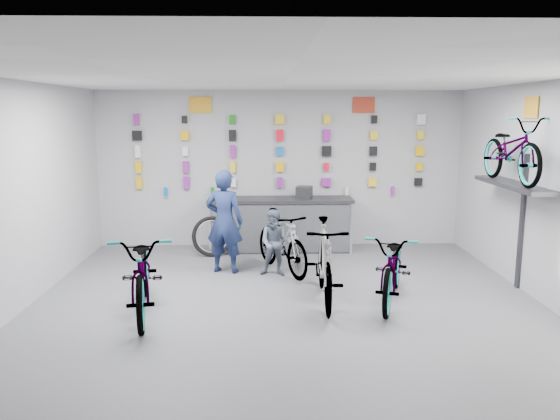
{
  "coord_description": "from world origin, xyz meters",
  "views": [
    {
      "loc": [
        -0.28,
        -6.53,
        2.58
      ],
      "look_at": [
        -0.06,
        1.4,
        1.16
      ],
      "focal_mm": 35.0,
      "sensor_mm": 36.0,
      "label": 1
    }
  ],
  "objects_px": {
    "bike_service": "(282,242)",
    "counter": "(280,225)",
    "clerk": "(224,221)",
    "customer": "(275,243)",
    "bike_center": "(325,262)",
    "bike_right": "(394,266)",
    "bike_left": "(143,272)"
  },
  "relations": [
    {
      "from": "bike_service",
      "to": "counter",
      "type": "bearing_deg",
      "value": 63.99
    },
    {
      "from": "clerk",
      "to": "customer",
      "type": "xyz_separation_m",
      "value": [
        0.82,
        -0.22,
        -0.31
      ]
    },
    {
      "from": "bike_center",
      "to": "bike_right",
      "type": "distance_m",
      "value": 0.95
    },
    {
      "from": "bike_service",
      "to": "clerk",
      "type": "xyz_separation_m",
      "value": [
        -0.93,
        0.04,
        0.33
      ]
    },
    {
      "from": "counter",
      "to": "bike_center",
      "type": "relative_size",
      "value": 1.42
    },
    {
      "from": "bike_right",
      "to": "customer",
      "type": "height_order",
      "value": "customer"
    },
    {
      "from": "customer",
      "to": "bike_right",
      "type": "bearing_deg",
      "value": -29.81
    },
    {
      "from": "bike_service",
      "to": "bike_center",
      "type": "bearing_deg",
      "value": -95.35
    },
    {
      "from": "counter",
      "to": "clerk",
      "type": "height_order",
      "value": "clerk"
    },
    {
      "from": "clerk",
      "to": "customer",
      "type": "distance_m",
      "value": 0.9
    },
    {
      "from": "counter",
      "to": "bike_right",
      "type": "bearing_deg",
      "value": -63.14
    },
    {
      "from": "bike_service",
      "to": "bike_left",
      "type": "bearing_deg",
      "value": -160.84
    },
    {
      "from": "bike_right",
      "to": "bike_service",
      "type": "bearing_deg",
      "value": 153.68
    },
    {
      "from": "counter",
      "to": "bike_left",
      "type": "height_order",
      "value": "bike_left"
    },
    {
      "from": "customer",
      "to": "bike_center",
      "type": "bearing_deg",
      "value": -54.19
    },
    {
      "from": "bike_service",
      "to": "customer",
      "type": "relative_size",
      "value": 1.59
    },
    {
      "from": "counter",
      "to": "clerk",
      "type": "relative_size",
      "value": 1.6
    },
    {
      "from": "bike_center",
      "to": "customer",
      "type": "relative_size",
      "value": 1.78
    },
    {
      "from": "bike_service",
      "to": "bike_right",
      "type": "bearing_deg",
      "value": -70.16
    },
    {
      "from": "counter",
      "to": "customer",
      "type": "bearing_deg",
      "value": -94.37
    },
    {
      "from": "bike_service",
      "to": "clerk",
      "type": "height_order",
      "value": "clerk"
    },
    {
      "from": "bike_left",
      "to": "customer",
      "type": "bearing_deg",
      "value": 33.0
    },
    {
      "from": "bike_left",
      "to": "clerk",
      "type": "distance_m",
      "value": 2.09
    },
    {
      "from": "counter",
      "to": "clerk",
      "type": "distance_m",
      "value": 1.73
    },
    {
      "from": "bike_right",
      "to": "clerk",
      "type": "height_order",
      "value": "clerk"
    },
    {
      "from": "counter",
      "to": "clerk",
      "type": "xyz_separation_m",
      "value": [
        -0.95,
        -1.4,
        0.36
      ]
    },
    {
      "from": "clerk",
      "to": "bike_service",
      "type": "bearing_deg",
      "value": -167.81
    },
    {
      "from": "counter",
      "to": "bike_left",
      "type": "relative_size",
      "value": 1.28
    },
    {
      "from": "bike_center",
      "to": "bike_service",
      "type": "xyz_separation_m",
      "value": [
        -0.54,
        1.47,
        -0.06
      ]
    },
    {
      "from": "counter",
      "to": "bike_left",
      "type": "xyz_separation_m",
      "value": [
        -1.86,
        -3.25,
        0.07
      ]
    },
    {
      "from": "bike_left",
      "to": "bike_center",
      "type": "xyz_separation_m",
      "value": [
        2.38,
        0.34,
        0.02
      ]
    },
    {
      "from": "counter",
      "to": "bike_center",
      "type": "height_order",
      "value": "bike_center"
    }
  ]
}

